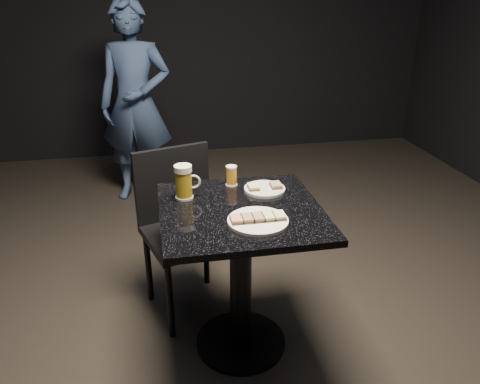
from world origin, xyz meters
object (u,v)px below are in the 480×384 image
Objects in this scene: beer_mug at (184,182)px; chair at (182,222)px; beer_tumbler at (231,176)px; plate_small at (265,189)px; patron at (135,104)px; table at (241,256)px; plate_large at (258,221)px.

chair is (-0.01, 0.25, -0.33)m from beer_mug.
beer_tumbler is 0.11× the size of chair.
plate_small is at bearing 2.07° from beer_mug.
plate_small is at bearing -31.59° from chair.
beer_mug is (0.24, -1.75, 0.05)m from patron.
plate_small is 0.38m from beer_mug.
table is 0.86× the size of chair.
plate_small is at bearing -56.38° from patron.
plate_small is 0.18m from beer_tumbler.
table is 7.65× the size of beer_tumbler.
patron is 15.98× the size of beer_tumbler.
table is at bearing -34.11° from beer_mug.
beer_tumbler is at bearing 95.54° from plate_large.
patron reaches higher than plate_large.
table is at bearing -91.01° from beer_tumbler.
patron is at bearing 103.89° from table.
plate_small is 1.23× the size of beer_mug.
patron is at bearing 109.59° from plate_small.
table is at bearing -62.08° from patron.
plate_large is 1.59× the size of beer_mug.
table is (-0.04, 0.14, -0.25)m from plate_large.
table is 0.42m from beer_mug.
beer_mug is at bearing -155.23° from beer_tumbler.
patron reaches higher than table.
table is 4.75× the size of beer_mug.
plate_small is 1.98× the size of beer_tumbler.
plate_large is at bearing -62.84° from chair.
patron is (-0.52, 2.05, 0.03)m from plate_large.
plate_large reaches higher than table.
beer_tumbler is at bearing 146.37° from plate_small.
patron is at bearing 98.91° from chair.
plate_small is 1.84m from patron.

